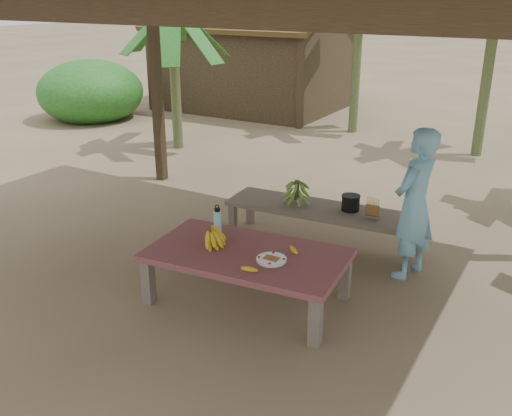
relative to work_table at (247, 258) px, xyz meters
The scene contains 15 objects.
ground 0.54m from the work_table, 142.15° to the left, with size 80.00×80.00×0.00m, color brown.
work_table is the anchor object (origin of this frame).
bench 1.51m from the work_table, 86.83° to the left, with size 2.24×0.76×0.45m.
ripe_banana_bunch 0.42m from the work_table, behind, with size 0.30×0.26×0.18m, color yellow, non-canonical shape.
plate 0.31m from the work_table, 11.87° to the right, with size 0.27×0.27×0.04m.
loose_banana_front 0.40m from the work_table, 55.51° to the right, with size 0.04×0.15×0.04m, color yellow.
loose_banana_side 0.44m from the work_table, 29.58° to the left, with size 0.04×0.14×0.04m, color yellow.
water_flask 0.58m from the work_table, 152.92° to the left, with size 0.08×0.08×0.29m.
green_banana_stalk 1.51m from the work_table, 98.95° to the left, with size 0.26×0.26×0.30m, color #598C2D, non-canonical shape.
cooking_pot 1.65m from the work_table, 76.73° to the left, with size 0.20×0.20×0.17m, color black.
skewer_rack 1.65m from the work_table, 66.11° to the left, with size 0.18×0.08×0.24m, color #A57F47, non-canonical shape.
woman 1.76m from the work_table, 47.82° to the left, with size 0.56×0.37×1.55m, color #68A6C5.
hut 9.51m from the work_table, 120.13° to the left, with size 4.40×3.43×2.85m.
banana_plant_n 6.80m from the work_table, 82.09° to the left, with size 1.80×1.80×3.03m.
banana_plant_w 6.03m from the work_table, 134.06° to the left, with size 1.80×1.80×2.70m.
Camera 1 is at (2.72, -4.25, 2.75)m, focal length 40.00 mm.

